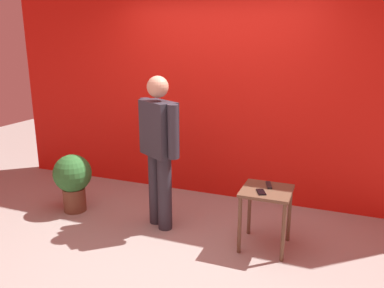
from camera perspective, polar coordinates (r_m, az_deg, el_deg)
name	(u,v)px	position (r m, az deg, el deg)	size (l,w,h in m)	color
ground_plane	(169,248)	(3.89, -3.43, -15.14)	(12.00, 12.00, 0.00)	#9E9991
back_wall_red	(219,73)	(4.81, 4.02, 10.39)	(5.88, 0.12, 3.14)	red
standing_person	(159,145)	(4.00, -4.90, -0.16)	(0.60, 0.43, 1.62)	#2D2D38
side_table	(266,200)	(3.76, 10.94, -8.16)	(0.46, 0.46, 0.60)	brown
cell_phone	(261,192)	(3.64, 10.20, -7.01)	(0.07, 0.14, 0.01)	black
tv_remote	(269,185)	(3.81, 11.31, -5.98)	(0.04, 0.17, 0.02)	black
potted_plant	(73,178)	(4.71, -17.24, -4.84)	(0.44, 0.44, 0.69)	brown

